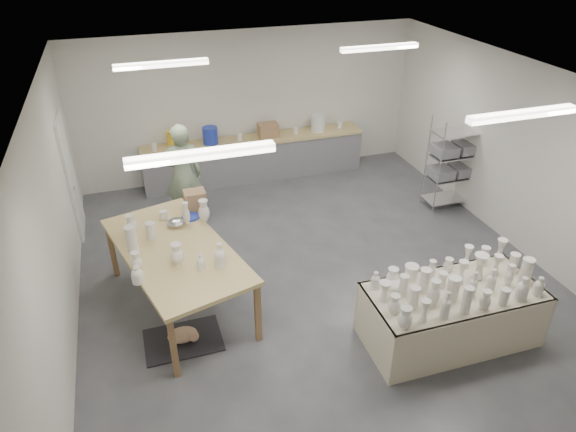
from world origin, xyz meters
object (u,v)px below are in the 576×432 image
object	(u,v)px
drying_table	(451,312)
work_table	(176,245)
red_stool	(185,202)
potter	(183,175)

from	to	relation	value
drying_table	work_table	xyz separation A→B (m)	(-3.22, 1.87, 0.52)
drying_table	red_stool	xyz separation A→B (m)	(-2.81, 4.34, -0.17)
work_table	red_stool	xyz separation A→B (m)	(0.41, 2.47, -0.70)
potter	red_stool	size ratio (longest dim) A/B	5.76
work_table	potter	size ratio (longest dim) A/B	1.51
work_table	potter	distance (m)	2.24
work_table	red_stool	world-z (taller)	work_table
potter	red_stool	world-z (taller)	potter
drying_table	work_table	bearing A→B (deg)	150.66
potter	red_stool	bearing A→B (deg)	-85.52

